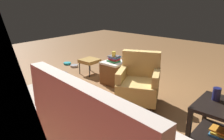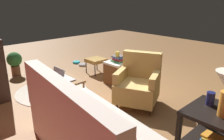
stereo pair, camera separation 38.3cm
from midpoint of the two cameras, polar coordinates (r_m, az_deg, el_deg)
The scene contains 17 objects.
ground at distance 4.40m, azimuth 0.11°, elevation -5.19°, with size 12.00×12.00×0.00m, color olive.
couch at distance 2.51m, azimuth -6.32°, elevation -16.46°, with size 1.99×1.08×1.00m.
armchair at distance 3.77m, azimuth 4.08°, elevation -3.38°, with size 0.89×0.90×0.87m.
side_table at distance 2.91m, azimuth 23.45°, elevation -11.93°, with size 0.64×0.64×0.55m.
small_vase at distance 2.92m, azimuth 22.12°, elevation -5.85°, with size 0.10×0.10×0.16m, color navy.
book_stack_shelf at distance 2.99m, azimuth 22.80°, elevation -14.82°, with size 0.23×0.20×0.07m.
laptop_desk at distance 3.65m, azimuth -14.76°, elevation -3.73°, with size 0.56×0.44×0.48m.
laptop at distance 3.59m, azimuth -15.43°, elevation -2.34°, with size 0.32×0.25×0.21m.
wicker_hamper at distance 4.65m, azimuth -1.79°, elevation -0.70°, with size 0.45×0.45×0.48m.
book_stack_hamper at distance 4.56m, azimuth -1.88°, elevation 2.90°, with size 0.24×0.22×0.13m.
yellow_mug at distance 4.48m, azimuth -1.99°, elevation 4.15°, with size 0.08×0.08×0.10m, color #E5D14C.
tv_remote at distance 4.69m, azimuth -2.06°, elevation 2.70°, with size 0.05×0.16×0.02m, color #262628.
ottoman at distance 5.27m, azimuth -7.93°, elevation 2.25°, with size 0.40×0.40×0.36m.
circular_rug at distance 4.45m, azimuth -18.47°, elevation -5.86°, with size 1.37×1.37×0.01m, color beige.
pet_bowl_steel at distance 5.95m, azimuth -11.64°, elevation 1.04°, with size 0.20×0.20×0.05m, color silver.
pet_bowl_teal at distance 6.20m, azimuth -13.26°, elevation 1.65°, with size 0.20×0.20×0.05m, color teal.
potted_plant at distance 5.54m, azimuth -27.93°, elevation 1.26°, with size 0.34×0.34×0.55m.
Camera 1 is at (-2.48, 3.20, 1.76)m, focal length 35.30 mm.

